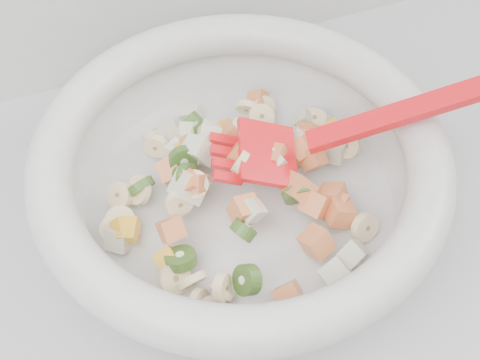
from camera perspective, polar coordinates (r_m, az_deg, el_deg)
name	(u,v)px	position (r m, az deg, el deg)	size (l,w,h in m)	color
mixing_bowl	(240,174)	(0.59, 0.04, 0.55)	(0.44, 0.37, 0.15)	#BBBAB8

